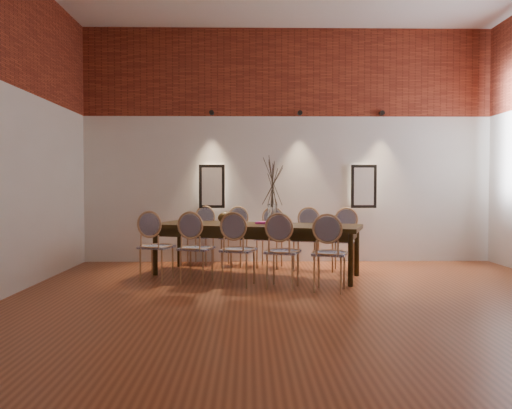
{
  "coord_description": "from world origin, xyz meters",
  "views": [
    {
      "loc": [
        -0.68,
        -5.09,
        1.29
      ],
      "look_at": [
        -0.57,
        1.73,
        1.05
      ],
      "focal_mm": 35.0,
      "sensor_mm": 36.0,
      "label": 1
    }
  ],
  "objects_px": {
    "vase": "(273,214)",
    "chair_far_d": "(306,239)",
    "chair_far_b": "(234,237)",
    "dining_table": "(256,250)",
    "book": "(265,223)",
    "chair_far_c": "(270,238)",
    "chair_far_e": "(345,241)",
    "bowl": "(226,218)",
    "chair_near_d": "(283,251)",
    "chair_near_e": "(330,253)",
    "chair_near_a": "(157,246)",
    "chair_far_a": "(201,236)",
    "chair_near_b": "(197,248)",
    "chair_near_c": "(239,250)"
  },
  "relations": [
    {
      "from": "bowl",
      "to": "book",
      "type": "bearing_deg",
      "value": -0.64
    },
    {
      "from": "dining_table",
      "to": "chair_far_d",
      "type": "bearing_deg",
      "value": 51.85
    },
    {
      "from": "chair_near_e",
      "to": "book",
      "type": "distance_m",
      "value": 1.43
    },
    {
      "from": "chair_far_d",
      "to": "chair_far_b",
      "type": "bearing_deg",
      "value": 0.0
    },
    {
      "from": "chair_far_d",
      "to": "bowl",
      "type": "distance_m",
      "value": 1.36
    },
    {
      "from": "chair_far_e",
      "to": "chair_near_d",
      "type": "bearing_deg",
      "value": 68.56
    },
    {
      "from": "chair_near_c",
      "to": "chair_near_e",
      "type": "relative_size",
      "value": 1.0
    },
    {
      "from": "chair_near_c",
      "to": "chair_near_a",
      "type": "bearing_deg",
      "value": -180.0
    },
    {
      "from": "chair_near_b",
      "to": "chair_near_c",
      "type": "relative_size",
      "value": 1.0
    },
    {
      "from": "dining_table",
      "to": "vase",
      "type": "distance_m",
      "value": 0.58
    },
    {
      "from": "bowl",
      "to": "chair_far_c",
      "type": "bearing_deg",
      "value": 43.67
    },
    {
      "from": "chair_near_b",
      "to": "vase",
      "type": "xyz_separation_m",
      "value": [
        1.04,
        0.46,
        0.43
      ]
    },
    {
      "from": "chair_near_d",
      "to": "chair_far_e",
      "type": "bearing_deg",
      "value": 68.56
    },
    {
      "from": "vase",
      "to": "bowl",
      "type": "height_order",
      "value": "vase"
    },
    {
      "from": "chair_far_a",
      "to": "chair_far_e",
      "type": "distance_m",
      "value": 2.39
    },
    {
      "from": "dining_table",
      "to": "chair_far_b",
      "type": "xyz_separation_m",
      "value": [
        -0.33,
        0.91,
        0.09
      ]
    },
    {
      "from": "chair_near_d",
      "to": "vase",
      "type": "xyz_separation_m",
      "value": [
        -0.09,
        0.83,
        0.43
      ]
    },
    {
      "from": "chair_far_e",
      "to": "bowl",
      "type": "xyz_separation_m",
      "value": [
        -1.8,
        -0.27,
        0.37
      ]
    },
    {
      "from": "chair_far_e",
      "to": "chair_far_c",
      "type": "bearing_deg",
      "value": 0.0
    },
    {
      "from": "chair_far_c",
      "to": "chair_far_e",
      "type": "bearing_deg",
      "value": 180.0
    },
    {
      "from": "chair_near_d",
      "to": "chair_far_c",
      "type": "height_order",
      "value": "same"
    },
    {
      "from": "chair_near_b",
      "to": "chair_far_e",
      "type": "distance_m",
      "value": 2.35
    },
    {
      "from": "chair_near_b",
      "to": "chair_far_a",
      "type": "distance_m",
      "value": 1.63
    },
    {
      "from": "chair_near_a",
      "to": "chair_far_c",
      "type": "distance_m",
      "value": 1.93
    },
    {
      "from": "chair_near_d",
      "to": "vase",
      "type": "distance_m",
      "value": 0.94
    },
    {
      "from": "chair_far_d",
      "to": "dining_table",
      "type": "bearing_deg",
      "value": 51.85
    },
    {
      "from": "vase",
      "to": "book",
      "type": "bearing_deg",
      "value": 121.75
    },
    {
      "from": "chair_far_a",
      "to": "chair_near_a",
      "type": "bearing_deg",
      "value": 90.0
    },
    {
      "from": "chair_near_a",
      "to": "vase",
      "type": "height_order",
      "value": "vase"
    },
    {
      "from": "dining_table",
      "to": "book",
      "type": "height_order",
      "value": "book"
    },
    {
      "from": "chair_near_d",
      "to": "book",
      "type": "height_order",
      "value": "chair_near_d"
    },
    {
      "from": "chair_far_b",
      "to": "bowl",
      "type": "height_order",
      "value": "chair_far_b"
    },
    {
      "from": "dining_table",
      "to": "chair_near_a",
      "type": "relative_size",
      "value": 3.17
    },
    {
      "from": "chair_near_e",
      "to": "book",
      "type": "height_order",
      "value": "chair_near_e"
    },
    {
      "from": "chair_far_c",
      "to": "chair_near_e",
      "type": "bearing_deg",
      "value": 128.15
    },
    {
      "from": "chair_near_e",
      "to": "chair_far_a",
      "type": "height_order",
      "value": "same"
    },
    {
      "from": "chair_near_e",
      "to": "chair_far_b",
      "type": "bearing_deg",
      "value": 139.68
    },
    {
      "from": "chair_near_a",
      "to": "chair_near_d",
      "type": "bearing_deg",
      "value": 0.0
    },
    {
      "from": "book",
      "to": "chair_far_b",
      "type": "bearing_deg",
      "value": 120.07
    },
    {
      "from": "chair_far_b",
      "to": "vase",
      "type": "distance_m",
      "value": 1.22
    },
    {
      "from": "chair_near_d",
      "to": "chair_far_a",
      "type": "xyz_separation_m",
      "value": [
        -1.24,
        2.0,
        0.0
      ]
    },
    {
      "from": "chair_far_e",
      "to": "book",
      "type": "xyz_separation_m",
      "value": [
        -1.23,
        -0.27,
        0.3
      ]
    },
    {
      "from": "vase",
      "to": "chair_far_d",
      "type": "bearing_deg",
      "value": 47.84
    },
    {
      "from": "book",
      "to": "dining_table",
      "type": "bearing_deg",
      "value": -150.69
    },
    {
      "from": "chair_near_b",
      "to": "chair_far_e",
      "type": "height_order",
      "value": "same"
    },
    {
      "from": "chair_far_b",
      "to": "vase",
      "type": "xyz_separation_m",
      "value": [
        0.58,
        -0.98,
        0.43
      ]
    },
    {
      "from": "chair_near_b",
      "to": "chair_far_e",
      "type": "relative_size",
      "value": 1.0
    },
    {
      "from": "chair_far_b",
      "to": "bowl",
      "type": "relative_size",
      "value": 3.92
    },
    {
      "from": "chair_far_c",
      "to": "chair_near_a",
      "type": "bearing_deg",
      "value": 51.85
    },
    {
      "from": "vase",
      "to": "chair_near_d",
      "type": "bearing_deg",
      "value": -83.66
    }
  ]
}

